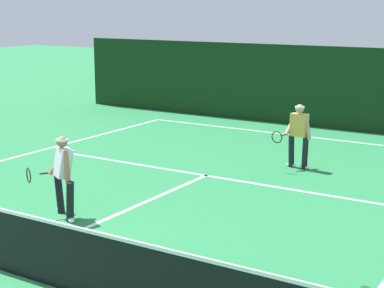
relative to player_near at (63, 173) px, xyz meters
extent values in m
cube|color=white|center=(0.76, 9.50, -0.86)|extent=(10.49, 0.10, 0.01)
cube|color=white|center=(0.76, 3.98, -0.86)|extent=(8.55, 0.10, 0.01)
cube|color=white|center=(0.76, 0.84, -0.86)|extent=(0.10, 6.40, 0.01)
cylinder|color=black|center=(0.31, -0.17, -0.47)|extent=(0.29, 0.25, 0.80)
cylinder|color=black|center=(-0.29, 0.18, -0.47)|extent=(0.34, 0.28, 0.80)
ellipsoid|color=white|center=(0.31, -0.17, -0.81)|extent=(0.28, 0.22, 0.09)
ellipsoid|color=white|center=(-0.29, 0.18, -0.81)|extent=(0.28, 0.22, 0.09)
cube|color=silver|center=(0.01, 0.01, 0.20)|extent=(0.51, 0.48, 0.58)
cylinder|color=#9E704C|center=(0.21, -0.11, 0.18)|extent=(0.22, 0.18, 0.61)
cylinder|color=#9E704C|center=(-0.19, 0.12, 0.18)|extent=(0.32, 0.46, 0.51)
sphere|color=#9E704C|center=(0.01, 0.01, 0.60)|extent=(0.21, 0.21, 0.21)
cylinder|color=white|center=(0.01, 0.01, 0.64)|extent=(0.31, 0.31, 0.04)
cylinder|color=black|center=(-0.35, -0.07, -0.03)|extent=(0.16, 0.24, 0.03)
torus|color=black|center=(-0.52, -0.37, -0.03)|extent=(0.27, 0.17, 0.29)
cylinder|color=black|center=(2.51, 5.81, -0.46)|extent=(0.17, 0.16, 0.80)
cylinder|color=black|center=(2.13, 5.84, -0.46)|extent=(0.18, 0.16, 0.80)
ellipsoid|color=white|center=(2.51, 5.81, -0.81)|extent=(0.27, 0.13, 0.09)
ellipsoid|color=white|center=(2.13, 5.84, -0.81)|extent=(0.27, 0.13, 0.09)
cube|color=#E5B24C|center=(2.32, 5.82, 0.22)|extent=(0.43, 0.27, 0.57)
cylinder|color=tan|center=(2.55, 5.81, 0.20)|extent=(0.21, 0.11, 0.62)
cylinder|color=tan|center=(2.09, 5.84, 0.20)|extent=(0.14, 0.52, 0.48)
sphere|color=tan|center=(2.32, 5.82, 0.63)|extent=(0.21, 0.21, 0.21)
cylinder|color=white|center=(2.32, 5.82, 0.66)|extent=(0.25, 0.25, 0.04)
cylinder|color=black|center=(2.02, 5.60, -0.02)|extent=(0.05, 0.26, 0.03)
torus|color=black|center=(1.99, 5.26, -0.02)|extent=(0.29, 0.05, 0.29)
cube|color=black|center=(0.76, 11.19, 0.47)|extent=(19.00, 0.12, 2.66)
camera|label=1|loc=(8.16, -8.45, 3.10)|focal=59.21mm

